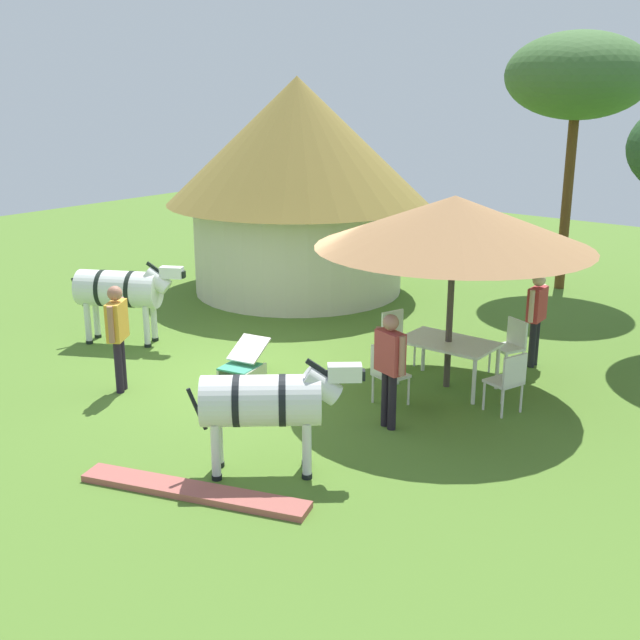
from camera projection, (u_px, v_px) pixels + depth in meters
name	position (u px, v px, depth m)	size (l,w,h in m)	color
ground_plane	(254.00, 377.00, 12.70)	(36.00, 36.00, 0.00)	#4E7429
thatched_hut	(298.00, 176.00, 17.33)	(5.78, 5.78, 4.69)	beige
shade_umbrella	(454.00, 222.00, 11.57)	(4.13, 4.13, 2.97)	#433932
patio_dining_table	(448.00, 346.00, 12.13)	(1.44, 0.90, 0.74)	silver
patio_chair_near_hut	(508.00, 379.00, 11.17)	(0.53, 0.55, 0.90)	silver
patio_chair_near_lawn	(511.00, 343.00, 12.71)	(0.57, 0.56, 0.90)	white
patio_chair_west_end	(396.00, 334.00, 13.16)	(0.53, 0.55, 0.90)	silver
patio_chair_east_end	(387.00, 372.00, 11.45)	(0.53, 0.52, 0.90)	silver
guest_beside_umbrella	(537.00, 311.00, 12.94)	(0.22, 0.57, 1.58)	black
guest_behind_table	(390.00, 361.00, 10.57)	(0.56, 0.32, 1.62)	black
standing_watcher	(117.00, 329.00, 11.86)	(0.42, 0.51, 1.66)	black
striped_lounge_chair	(244.00, 363.00, 12.60)	(0.68, 0.91, 0.59)	#379372
zebra_nearest_camera	(266.00, 402.00, 9.34)	(1.72, 1.53, 1.46)	silver
zebra_by_umbrella	(122.00, 290.00, 14.12)	(1.93, 1.30, 1.53)	silver
acacia_tree_far_lawn	(578.00, 77.00, 16.88)	(3.10, 3.10, 5.62)	brown
brick_patio_kerb	(193.00, 491.00, 9.07)	(2.80, 0.36, 0.08)	#A6554C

